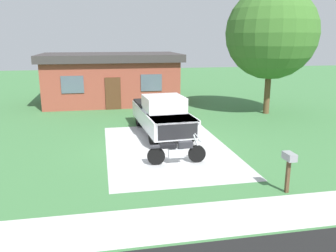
{
  "coord_description": "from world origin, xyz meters",
  "views": [
    {
      "loc": [
        -2.65,
        -13.76,
        4.55
      ],
      "look_at": [
        0.09,
        0.34,
        0.9
      ],
      "focal_mm": 37.09,
      "sensor_mm": 36.0,
      "label": 1
    }
  ],
  "objects_px": {
    "motorcycle": "(177,151)",
    "mailbox": "(289,162)",
    "neighbor_house": "(111,78)",
    "pickup_truck": "(162,114)",
    "shade_tree": "(271,33)"
  },
  "relations": [
    {
      "from": "mailbox",
      "to": "neighbor_house",
      "type": "bearing_deg",
      "value": 105.9
    },
    {
      "from": "motorcycle",
      "to": "shade_tree",
      "type": "bearing_deg",
      "value": 46.14
    },
    {
      "from": "neighbor_house",
      "to": "mailbox",
      "type": "bearing_deg",
      "value": -74.1
    },
    {
      "from": "pickup_truck",
      "to": "mailbox",
      "type": "height_order",
      "value": "pickup_truck"
    },
    {
      "from": "motorcycle",
      "to": "shade_tree",
      "type": "distance_m",
      "value": 11.46
    },
    {
      "from": "mailbox",
      "to": "neighbor_house",
      "type": "xyz_separation_m",
      "value": [
        -4.64,
        16.28,
        0.81
      ]
    },
    {
      "from": "shade_tree",
      "to": "neighbor_house",
      "type": "height_order",
      "value": "shade_tree"
    },
    {
      "from": "motorcycle",
      "to": "neighbor_house",
      "type": "xyz_separation_m",
      "value": [
        -1.92,
        13.2,
        1.32
      ]
    },
    {
      "from": "pickup_truck",
      "to": "shade_tree",
      "type": "bearing_deg",
      "value": 24.57
    },
    {
      "from": "neighbor_house",
      "to": "pickup_truck",
      "type": "bearing_deg",
      "value": -76.63
    },
    {
      "from": "neighbor_house",
      "to": "motorcycle",
      "type": "bearing_deg",
      "value": -81.74
    },
    {
      "from": "motorcycle",
      "to": "neighbor_house",
      "type": "height_order",
      "value": "neighbor_house"
    },
    {
      "from": "motorcycle",
      "to": "shade_tree",
      "type": "height_order",
      "value": "shade_tree"
    },
    {
      "from": "motorcycle",
      "to": "mailbox",
      "type": "xyz_separation_m",
      "value": [
        2.72,
        -3.08,
        0.51
      ]
    },
    {
      "from": "mailbox",
      "to": "shade_tree",
      "type": "bearing_deg",
      "value": 66.68
    }
  ]
}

